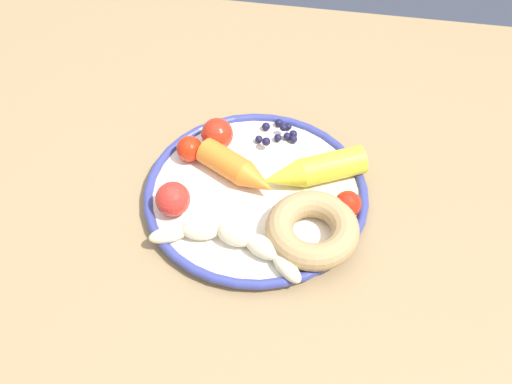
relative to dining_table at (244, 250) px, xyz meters
name	(u,v)px	position (x,y,z in m)	size (l,w,h in m)	color
dining_table	(244,250)	(0.00, 0.00, 0.00)	(1.22, 0.93, 0.71)	#937750
plate	(256,193)	(0.01, 0.03, 0.08)	(0.28, 0.28, 0.02)	white
banana	(230,240)	(-0.01, -0.06, 0.10)	(0.19, 0.08, 0.03)	beige
carrot_orange	(238,170)	(-0.02, 0.05, 0.10)	(0.11, 0.08, 0.04)	orange
carrot_yellow	(312,171)	(0.08, 0.06, 0.11)	(0.14, 0.09, 0.04)	yellow
donut	(312,230)	(0.09, -0.03, 0.10)	(0.11, 0.11, 0.03)	tan
blueberry_pile	(279,133)	(0.03, 0.13, 0.09)	(0.05, 0.06, 0.02)	#191638
tomato_near	(173,199)	(-0.08, -0.01, 0.11)	(0.04, 0.04, 0.04)	red
tomato_mid	(217,134)	(-0.05, 0.10, 0.11)	(0.04, 0.04, 0.04)	red
tomato_far	(348,204)	(0.13, 0.02, 0.10)	(0.03, 0.03, 0.03)	red
tomato_extra	(190,149)	(-0.08, 0.07, 0.10)	(0.03, 0.03, 0.03)	red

